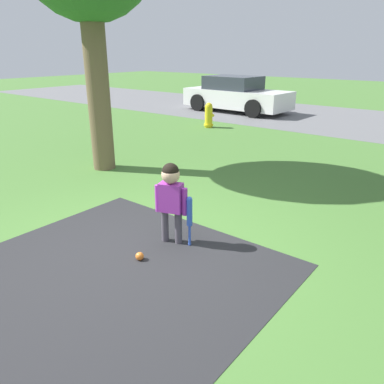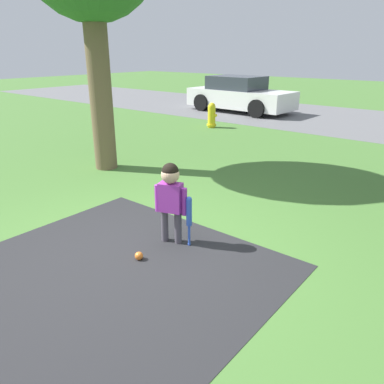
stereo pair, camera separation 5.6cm
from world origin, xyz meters
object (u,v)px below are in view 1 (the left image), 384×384
object	(u,v)px
child	(171,192)
parked_car	(236,95)
fire_hydrant	(209,115)
baseball_bat	(190,214)
sports_ball	(140,256)

from	to	relation	value
child	parked_car	size ratio (longest dim) A/B	0.24
child	fire_hydrant	xyz separation A→B (m)	(-4.02, 6.28, -0.29)
parked_car	baseball_bat	bearing A→B (deg)	-58.32
fire_hydrant	parked_car	size ratio (longest dim) A/B	0.18
child	baseball_bat	size ratio (longest dim) A/B	1.59
child	fire_hydrant	bearing A→B (deg)	103.62
child	baseball_bat	xyz separation A→B (m)	(0.23, 0.06, -0.24)
fire_hydrant	baseball_bat	bearing A→B (deg)	-55.63
sports_ball	parked_car	size ratio (longest dim) A/B	0.02
child	parked_car	world-z (taller)	parked_car
child	fire_hydrant	size ratio (longest dim) A/B	1.35
baseball_bat	fire_hydrant	world-z (taller)	fire_hydrant
child	parked_car	distance (m)	10.83
baseball_bat	sports_ball	size ratio (longest dim) A/B	6.74
fire_hydrant	parked_car	bearing A→B (deg)	108.43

